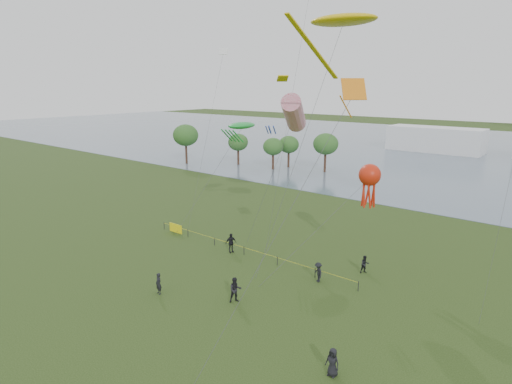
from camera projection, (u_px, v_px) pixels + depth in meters
The scene contains 16 objects.
ground_plane at pixel (157, 343), 27.22m from camera, with size 400.00×400.00×0.00m, color #1E310F.
lake at pixel (492, 154), 102.53m from camera, with size 400.00×120.00×0.08m, color slate.
pavilion_left at pixel (435, 139), 105.38m from camera, with size 22.00×8.00×6.00m, color white.
trees at pixel (252, 141), 84.63m from camera, with size 32.00×15.34×8.18m.
fence at pixel (200, 236), 45.05m from camera, with size 24.07×0.07×1.05m.
spectator_a at pixel (235, 290), 32.20m from camera, with size 0.95×0.74×1.96m, color black.
spectator_b at pixel (318, 272), 35.55m from camera, with size 1.10×0.63×1.70m, color black.
spectator_c at pixel (231, 243), 41.84m from camera, with size 1.14×0.47×1.94m, color black.
spectator_d at pixel (333, 362), 24.00m from camera, with size 0.83×0.54×1.70m, color black.
spectator_f at pixel (159, 284), 33.47m from camera, with size 0.63×0.41×1.73m, color black.
spectator_g at pixel (365, 264), 37.25m from camera, with size 0.77×0.60×1.59m, color black.
kite_stingray at pixel (342, 21), 33.32m from camera, with size 6.77×10.23×21.35m.
kite_windsock at pixel (294, 113), 40.77m from camera, with size 6.01×5.18×15.32m.
kite_creature at pixel (241, 126), 47.33m from camera, with size 4.84×8.88×12.01m.
kite_octopus at pixel (370, 176), 37.45m from camera, with size 5.56×10.82×9.31m.
kite_delta at pixel (346, 103), 25.06m from camera, with size 3.87×11.93×16.38m.
Camera 1 is at (20.06, -14.71, 15.96)m, focal length 30.00 mm.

